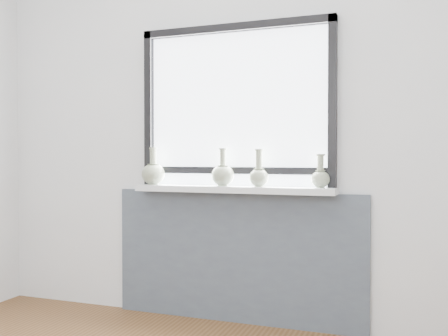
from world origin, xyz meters
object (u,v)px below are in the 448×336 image
(windowsill, at_px, (232,189))
(vase_a, at_px, (153,173))
(vase_b, at_px, (223,174))
(vase_c, at_px, (259,175))
(vase_d, at_px, (320,177))

(windowsill, xyz_separation_m, vase_a, (-0.56, -0.02, 0.10))
(vase_b, bearing_deg, vase_c, -0.65)
(vase_a, relative_size, vase_b, 1.03)
(vase_b, distance_m, vase_c, 0.24)
(windowsill, bearing_deg, vase_b, -176.12)
(vase_c, bearing_deg, vase_b, 179.35)
(vase_b, xyz_separation_m, vase_c, (0.24, -0.00, -0.00))
(vase_d, bearing_deg, windowsill, -179.46)
(vase_a, relative_size, vase_c, 1.06)
(windowsill, height_order, vase_c, vase_c)
(vase_c, height_order, vase_d, vase_c)
(vase_a, bearing_deg, vase_d, 1.25)
(vase_b, relative_size, vase_c, 1.03)
(vase_a, distance_m, vase_c, 0.74)
(windowsill, bearing_deg, vase_c, -2.30)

